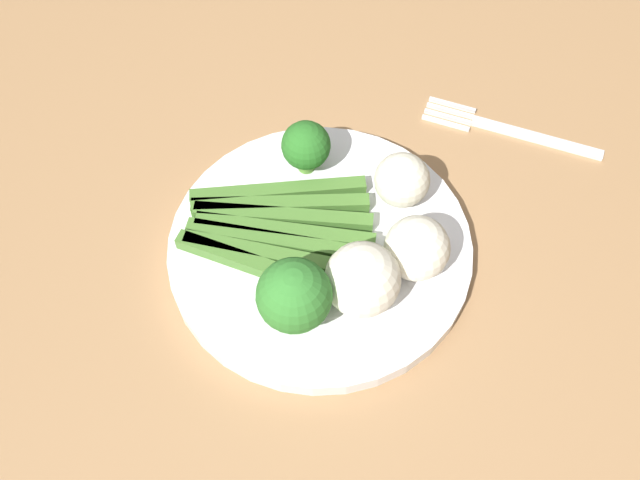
# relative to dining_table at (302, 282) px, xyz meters

# --- Properties ---
(ground_plane) EXTENTS (6.00, 6.00, 0.02)m
(ground_plane) POSITION_rel_dining_table_xyz_m (0.00, 0.00, -0.67)
(ground_plane) COLOR #B7A88E
(dining_table) EXTENTS (1.46, 1.05, 0.75)m
(dining_table) POSITION_rel_dining_table_xyz_m (0.00, 0.00, 0.00)
(dining_table) COLOR #9E754C
(dining_table) RESTS_ON ground_plane
(plate) EXTENTS (0.25, 0.25, 0.01)m
(plate) POSITION_rel_dining_table_xyz_m (-0.01, -0.03, 0.10)
(plate) COLOR white
(plate) RESTS_ON dining_table
(asparagus_bundle) EXTENTS (0.14, 0.17, 0.01)m
(asparagus_bundle) POSITION_rel_dining_table_xyz_m (-0.02, 0.01, 0.11)
(asparagus_bundle) COLOR #47752D
(asparagus_bundle) RESTS_ON plate
(broccoli_front) EXTENTS (0.06, 0.06, 0.07)m
(broccoli_front) POSITION_rel_dining_table_xyz_m (-0.07, -0.05, 0.14)
(broccoli_front) COLOR #609E3D
(broccoli_front) RESTS_ON plate
(broccoli_outer_edge) EXTENTS (0.04, 0.04, 0.05)m
(broccoli_outer_edge) POSITION_rel_dining_table_xyz_m (0.05, 0.03, 0.13)
(broccoli_outer_edge) COLOR #568E33
(broccoli_outer_edge) RESTS_ON plate
(cauliflower_near_center) EXTENTS (0.05, 0.05, 0.05)m
(cauliflower_near_center) POSITION_rel_dining_table_xyz_m (0.02, -0.10, 0.13)
(cauliflower_near_center) COLOR white
(cauliflower_near_center) RESTS_ON plate
(cauliflower_edge) EXTENTS (0.06, 0.06, 0.06)m
(cauliflower_edge) POSITION_rel_dining_table_xyz_m (-0.03, -0.08, 0.13)
(cauliflower_edge) COLOR white
(cauliflower_edge) RESTS_ON plate
(cauliflower_front_left) EXTENTS (0.05, 0.05, 0.05)m
(cauliflower_front_left) POSITION_rel_dining_table_xyz_m (0.07, -0.05, 0.13)
(cauliflower_front_left) COLOR silver
(cauliflower_front_left) RESTS_ON plate
(fork) EXTENTS (0.06, 0.16, 0.00)m
(fork) POSITION_rel_dining_table_xyz_m (0.20, -0.09, 0.09)
(fork) COLOR silver
(fork) RESTS_ON dining_table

